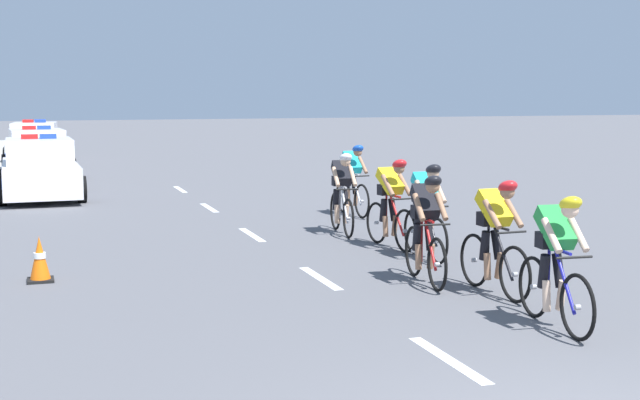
# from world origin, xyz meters

# --- Properties ---
(lane_markings_centre) EXTENTS (0.14, 21.60, 0.01)m
(lane_markings_centre) POSITION_xyz_m (0.00, 8.84, 0.00)
(lane_markings_centre) COLOR white
(lane_markings_centre) RESTS_ON ground
(cyclist_lead) EXTENTS (0.44, 1.72, 1.56)m
(cyclist_lead) POSITION_xyz_m (1.64, 3.49, 0.79)
(cyclist_lead) COLOR black
(cyclist_lead) RESTS_ON ground
(cyclist_second) EXTENTS (0.42, 1.72, 1.56)m
(cyclist_second) POSITION_xyz_m (1.84, 5.17, 0.79)
(cyclist_second) COLOR black
(cyclist_second) RESTS_ON ground
(cyclist_third) EXTENTS (0.45, 1.72, 1.56)m
(cyclist_third) POSITION_xyz_m (1.27, 6.05, 0.79)
(cyclist_third) COLOR black
(cyclist_third) RESTS_ON ground
(cyclist_fourth) EXTENTS (0.42, 1.72, 1.56)m
(cyclist_fourth) POSITION_xyz_m (2.05, 7.71, 0.79)
(cyclist_fourth) COLOR black
(cyclist_fourth) RESTS_ON ground
(cyclist_fifth) EXTENTS (0.45, 1.72, 1.56)m
(cyclist_fifth) POSITION_xyz_m (1.91, 8.76, 0.79)
(cyclist_fifth) COLOR black
(cyclist_fifth) RESTS_ON ground
(cyclist_sixth) EXTENTS (0.45, 1.72, 1.56)m
(cyclist_sixth) POSITION_xyz_m (1.62, 10.41, 0.79)
(cyclist_sixth) COLOR black
(cyclist_sixth) RESTS_ON ground
(cyclist_seventh) EXTENTS (0.43, 1.72, 1.56)m
(cyclist_seventh) POSITION_xyz_m (2.68, 12.67, 0.79)
(cyclist_seventh) COLOR black
(cyclist_seventh) RESTS_ON ground
(police_car_nearest) EXTENTS (2.06, 4.43, 1.59)m
(police_car_nearest) POSITION_xyz_m (-3.62, 18.12, 0.68)
(police_car_nearest) COLOR white
(police_car_nearest) RESTS_ON ground
(police_car_second) EXTENTS (2.21, 4.50, 1.59)m
(police_car_second) POSITION_xyz_m (-3.62, 23.84, 0.68)
(police_car_second) COLOR white
(police_car_second) RESTS_ON ground
(police_car_third) EXTENTS (2.30, 4.54, 1.59)m
(police_car_third) POSITION_xyz_m (-3.62, 30.36, 0.68)
(police_car_third) COLOR white
(police_car_third) RESTS_ON ground
(traffic_cone_near) EXTENTS (0.36, 0.36, 0.64)m
(traffic_cone_near) POSITION_xyz_m (-3.77, 7.88, 0.31)
(traffic_cone_near) COLOR black
(traffic_cone_near) RESTS_ON ground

